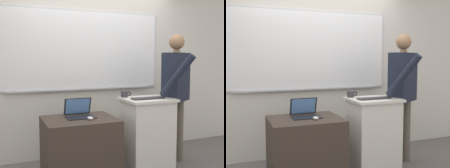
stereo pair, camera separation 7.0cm
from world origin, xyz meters
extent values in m
cube|color=beige|center=(0.00, 1.34, 1.47)|extent=(6.40, 0.12, 2.93)
cube|color=#B7B7BC|center=(-0.13, 1.27, 1.54)|extent=(2.41, 0.02, 1.15)
cube|color=white|center=(-0.13, 1.27, 1.54)|extent=(2.36, 0.02, 1.10)
cube|color=#B7B7BC|center=(-0.13, 1.25, 0.98)|extent=(2.12, 0.04, 0.02)
cube|color=beige|center=(0.44, 0.41, 0.45)|extent=(0.56, 0.49, 0.90)
cube|color=beige|center=(0.44, 0.41, 0.91)|extent=(0.61, 0.53, 0.03)
cube|color=#382D26|center=(-0.44, 0.39, 0.37)|extent=(0.81, 0.66, 0.75)
cylinder|color=brown|center=(0.81, 0.41, 0.43)|extent=(0.13, 0.13, 0.86)
cylinder|color=brown|center=(1.02, 0.55, 0.43)|extent=(0.13, 0.13, 0.86)
cube|color=black|center=(0.92, 0.48, 1.18)|extent=(0.51, 0.44, 0.64)
cylinder|color=#8C6647|center=(0.92, 0.48, 1.52)|extent=(0.09, 0.09, 0.04)
sphere|color=#8C6647|center=(0.92, 0.48, 1.64)|extent=(0.20, 0.20, 0.20)
cylinder|color=black|center=(0.70, 0.15, 1.22)|extent=(0.31, 0.42, 0.53)
cylinder|color=black|center=(1.13, 0.62, 1.15)|extent=(0.08, 0.08, 0.61)
cube|color=black|center=(-0.42, 0.42, 0.75)|extent=(0.33, 0.22, 0.01)
cube|color=black|center=(-0.42, 0.56, 0.86)|extent=(0.32, 0.08, 0.20)
cube|color=#598CCC|center=(-0.42, 0.55, 0.86)|extent=(0.29, 0.06, 0.18)
cube|color=#2D2D30|center=(0.42, 0.34, 0.94)|extent=(0.42, 0.12, 0.02)
ellipsoid|color=silver|center=(-0.35, 0.28, 0.76)|extent=(0.06, 0.10, 0.03)
cylinder|color=#333338|center=(0.21, 0.60, 0.97)|extent=(0.09, 0.09, 0.08)
torus|color=#333338|center=(0.28, 0.60, 0.97)|extent=(0.06, 0.02, 0.06)
camera|label=1|loc=(-1.29, -2.64, 1.43)|focal=45.00mm
camera|label=2|loc=(-1.23, -2.67, 1.43)|focal=45.00mm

